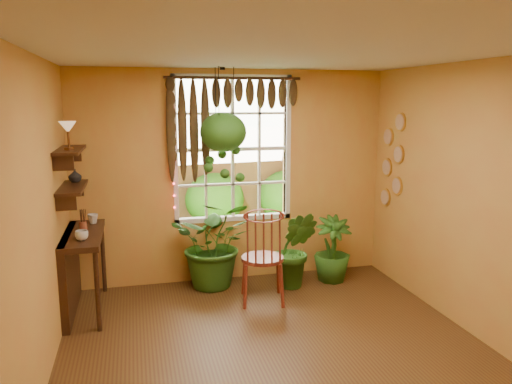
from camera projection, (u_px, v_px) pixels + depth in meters
floor at (283, 362)px, 4.47m from camera, size 4.50×4.50×0.00m
ceiling at (287, 52)px, 3.98m from camera, size 4.50×4.50×0.00m
wall_back at (233, 177)px, 6.37m from camera, size 4.00×0.00×4.00m
wall_left at (31, 231)px, 3.76m from camera, size 0.00×4.50×4.50m
wall_right at (488, 204)px, 4.70m from camera, size 0.00×4.50×4.50m
window at (233, 149)px, 6.34m from camera, size 1.52×0.10×1.86m
valance_vine at (227, 103)px, 6.10m from camera, size 1.70×0.12×1.10m
string_lights at (173, 147)px, 6.07m from camera, size 0.03×0.03×1.54m
wall_plates at (392, 161)px, 6.36m from camera, size 0.04×0.32×1.10m
counter_ledge at (74, 264)px, 5.45m from camera, size 0.40×1.20×0.90m
shelf_lower at (72, 188)px, 5.30m from camera, size 0.25×0.90×0.04m
shelf_upper at (70, 150)px, 5.23m from camera, size 0.25×0.90×0.04m
backyard at (203, 148)px, 10.86m from camera, size 14.00×10.00×12.00m
windsor_chair at (263, 271)px, 5.75m from camera, size 0.57×0.60×1.32m
potted_plant_left at (215, 243)px, 6.21m from camera, size 1.21×1.11×1.13m
potted_plant_mid at (295, 249)px, 6.19m from camera, size 0.66×0.60×0.98m
potted_plant_right at (332, 249)px, 6.43m from camera, size 0.49×0.49×0.85m
hanging_basket at (223, 137)px, 5.98m from camera, size 0.56×0.56×1.38m
cup_a at (82, 235)px, 5.11m from camera, size 0.17×0.17×0.10m
cup_b at (93, 219)px, 5.80m from camera, size 0.13×0.13×0.11m
brush_jar at (83, 220)px, 5.47m from camera, size 0.08×0.08×0.30m
shelf_vase at (75, 176)px, 5.53m from camera, size 0.15×0.15×0.15m
tiffany_lamp at (68, 129)px, 5.03m from camera, size 0.17×0.17×0.29m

